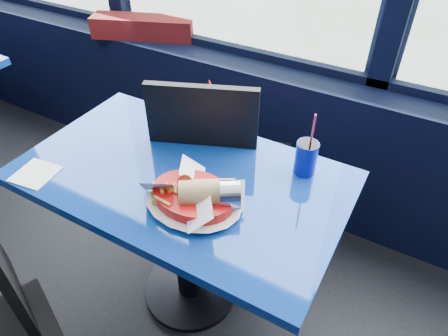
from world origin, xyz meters
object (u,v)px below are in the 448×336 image
planter_box (143,27)px  soda_cup (306,157)px  food_basket (195,195)px  ketchup_bottle (210,111)px  near_table (184,208)px  chair_near_back (228,164)px

planter_box → soda_cup: bearing=-48.5°
planter_box → food_basket: 1.38m
food_basket → ketchup_bottle: 0.43m
food_basket → ketchup_bottle: size_ratio=1.32×
near_table → ketchup_bottle: 0.40m
food_basket → soda_cup: size_ratio=1.22×
chair_near_back → ketchup_bottle: (-0.06, -0.04, 0.28)m
near_table → ketchup_bottle: size_ratio=4.85×
chair_near_back → near_table: bearing=64.3°
near_table → planter_box: (-0.84, 0.86, 0.29)m
chair_near_back → ketchup_bottle: chair_near_back is taller
near_table → food_basket: size_ratio=3.66×
ketchup_bottle → soda_cup: 0.43m
near_table → planter_box: 1.24m
chair_near_back → planter_box: chair_near_back is taller
planter_box → food_basket: size_ratio=1.80×
planter_box → ketchup_bottle: (0.80, -0.59, 0.00)m
chair_near_back → soda_cup: 0.45m
near_table → planter_box: planter_box is taller
near_table → food_basket: bearing=-39.1°
planter_box → food_basket: bearing=-66.2°
chair_near_back → food_basket: (0.11, -0.43, 0.21)m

